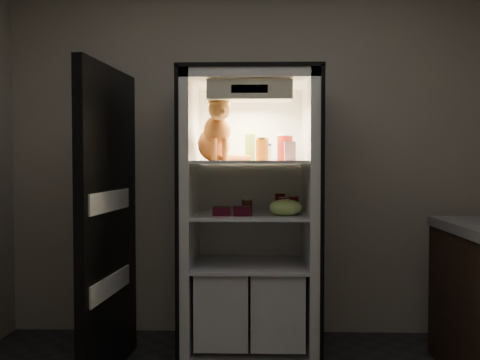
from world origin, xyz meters
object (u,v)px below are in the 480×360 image
(pepper_jar, at_px, (285,147))
(berry_box_left, at_px, (222,211))
(soda_can_c, at_px, (283,206))
(grape_bag, at_px, (286,207))
(tabby_cat, at_px, (216,136))
(mayo_tub, at_px, (265,152))
(parmesan_shaker, at_px, (250,147))
(soda_can_a, at_px, (280,202))
(salsa_jar, at_px, (262,149))
(refrigerator, at_px, (250,235))
(berry_box_right, at_px, (243,211))
(soda_can_b, at_px, (294,205))
(cream_carton, at_px, (290,151))
(condiment_jar, at_px, (247,206))

(pepper_jar, distance_m, berry_box_left, 0.63)
(soda_can_c, bearing_deg, grape_bag, -79.77)
(tabby_cat, distance_m, mayo_tub, 0.40)
(parmesan_shaker, relative_size, soda_can_c, 1.59)
(tabby_cat, bearing_deg, soda_can_a, 9.35)
(mayo_tub, xyz_separation_m, pepper_jar, (0.13, -0.04, 0.03))
(mayo_tub, distance_m, salsa_jar, 0.18)
(refrigerator, distance_m, berry_box_right, 0.26)
(salsa_jar, xyz_separation_m, soda_can_c, (0.13, -0.02, -0.37))
(mayo_tub, xyz_separation_m, berry_box_left, (-0.28, -0.28, -0.38))
(pepper_jar, bearing_deg, berry_box_right, -139.00)
(tabby_cat, height_order, soda_can_b, tabby_cat)
(berry_box_right, bearing_deg, soda_can_c, 18.15)
(berry_box_left, xyz_separation_m, berry_box_right, (0.13, -0.00, 0.00))
(grape_bag, height_order, berry_box_right, grape_bag)
(refrigerator, bearing_deg, pepper_jar, 13.03)
(parmesan_shaker, relative_size, mayo_tub, 1.52)
(tabby_cat, distance_m, pepper_jar, 0.49)
(salsa_jar, bearing_deg, soda_can_b, -0.04)
(refrigerator, xyz_separation_m, parmesan_shaker, (0.00, 0.01, 0.59))
(grape_bag, bearing_deg, salsa_jar, 147.40)
(refrigerator, relative_size, tabby_cat, 4.42)
(soda_can_c, relative_size, grape_bag, 0.54)
(cream_carton, distance_m, condiment_jar, 0.48)
(tabby_cat, bearing_deg, berry_box_left, -72.67)
(parmesan_shaker, distance_m, berry_box_right, 0.46)
(mayo_tub, bearing_deg, soda_can_b, -44.67)
(soda_can_b, bearing_deg, soda_can_c, -167.81)
(parmesan_shaker, distance_m, soda_can_c, 0.45)
(pepper_jar, relative_size, soda_can_a, 1.39)
(soda_can_c, height_order, berry_box_left, soda_can_c)
(refrigerator, relative_size, berry_box_left, 17.05)
(refrigerator, height_order, tabby_cat, refrigerator)
(tabby_cat, bearing_deg, soda_can_b, -11.89)
(soda_can_a, bearing_deg, soda_can_b, -64.03)
(condiment_jar, height_order, grape_bag, grape_bag)
(pepper_jar, bearing_deg, soda_can_b, -71.10)
(soda_can_c, relative_size, berry_box_right, 0.95)
(soda_can_c, distance_m, berry_box_left, 0.40)
(condiment_jar, bearing_deg, pepper_jar, 17.02)
(soda_can_a, relative_size, grape_bag, 0.63)
(cream_carton, bearing_deg, soda_can_c, 116.75)
(parmesan_shaker, bearing_deg, cream_carton, -36.74)
(tabby_cat, distance_m, soda_can_c, 0.63)
(salsa_jar, relative_size, grape_bag, 0.72)
(pepper_jar, xyz_separation_m, berry_box_left, (-0.41, -0.24, -0.41))
(condiment_jar, bearing_deg, refrigerator, 50.46)
(salsa_jar, xyz_separation_m, cream_carton, (0.17, -0.10, -0.02))
(soda_can_a, distance_m, berry_box_left, 0.47)
(tabby_cat, relative_size, grape_bag, 2.04)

